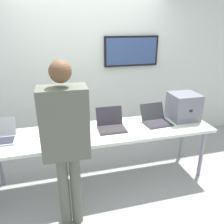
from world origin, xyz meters
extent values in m
cube|color=#A09EA0|center=(0.00, 0.00, -0.02)|extent=(8.00, 8.00, 0.04)
cube|color=silver|center=(0.00, 1.13, 1.39)|extent=(8.00, 0.06, 2.78)
cube|color=black|center=(0.73, 1.08, 1.61)|extent=(0.92, 0.05, 0.49)
cube|color=#364E7F|center=(0.73, 1.06, 1.61)|extent=(0.86, 0.02, 0.43)
cube|color=silver|center=(0.00, 0.00, 0.73)|extent=(2.89, 0.70, 0.04)
cylinder|color=gray|center=(1.35, -0.25, 0.36)|extent=(0.05, 0.05, 0.71)
cylinder|color=gray|center=(1.35, 0.25, 0.36)|extent=(0.05, 0.05, 0.71)
cube|color=slate|center=(1.20, 0.10, 0.94)|extent=(0.39, 0.37, 0.37)
cube|color=black|center=(1.20, -0.09, 0.94)|extent=(0.04, 0.01, 0.03)
cube|color=#ABB0B6|center=(-1.21, 0.01, 0.76)|extent=(0.30, 0.23, 0.02)
cube|color=#292B38|center=(-1.21, 0.00, 0.78)|extent=(0.28, 0.18, 0.00)
cube|color=#ABB0B6|center=(-1.21, 0.17, 0.88)|extent=(0.30, 0.10, 0.22)
cube|color=navy|center=(-1.21, 0.17, 0.88)|extent=(0.28, 0.08, 0.19)
cube|color=#3C3B40|center=(-0.52, 0.00, 0.76)|extent=(0.37, 0.24, 0.02)
cube|color=#343030|center=(-0.52, -0.01, 0.78)|extent=(0.34, 0.18, 0.00)
cube|color=#3C3B40|center=(-0.52, 0.14, 0.88)|extent=(0.37, 0.08, 0.21)
cube|color=#2D5C40|center=(-0.52, 0.14, 0.88)|extent=(0.34, 0.06, 0.19)
cube|color=#3B3642|center=(0.11, -0.01, 0.76)|extent=(0.36, 0.26, 0.02)
cube|color=#302C2C|center=(0.11, -0.03, 0.78)|extent=(0.33, 0.21, 0.00)
cube|color=#3B3642|center=(0.12, 0.15, 0.89)|extent=(0.35, 0.10, 0.24)
cube|color=white|center=(0.12, 0.15, 0.89)|extent=(0.33, 0.08, 0.21)
cube|color=#383A3E|center=(0.77, 0.00, 0.76)|extent=(0.37, 0.27, 0.02)
cube|color=#2F2937|center=(0.77, -0.01, 0.78)|extent=(0.34, 0.22, 0.00)
cube|color=#383A3E|center=(0.75, 0.17, 0.88)|extent=(0.36, 0.14, 0.22)
cube|color=white|center=(0.75, 0.18, 0.88)|extent=(0.33, 0.12, 0.19)
cylinder|color=#5F6356|center=(-0.56, -0.63, 0.43)|extent=(0.11, 0.11, 0.86)
cylinder|color=#5F6356|center=(-0.44, -0.63, 0.43)|extent=(0.11, 0.11, 0.86)
cube|color=#5F6356|center=(-0.50, -0.63, 1.20)|extent=(0.45, 0.27, 0.68)
sphere|color=brown|center=(-0.50, -0.63, 1.67)|extent=(0.20, 0.20, 0.20)
cylinder|color=#5F6356|center=(-0.66, -0.34, 0.91)|extent=(0.08, 0.32, 0.07)
cylinder|color=#5F6356|center=(-0.33, -0.34, 0.91)|extent=(0.08, 0.32, 0.07)
cube|color=white|center=(-0.86, -0.17, 0.75)|extent=(0.27, 0.34, 0.00)
camera|label=1|loc=(-0.57, -2.59, 2.05)|focal=36.60mm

